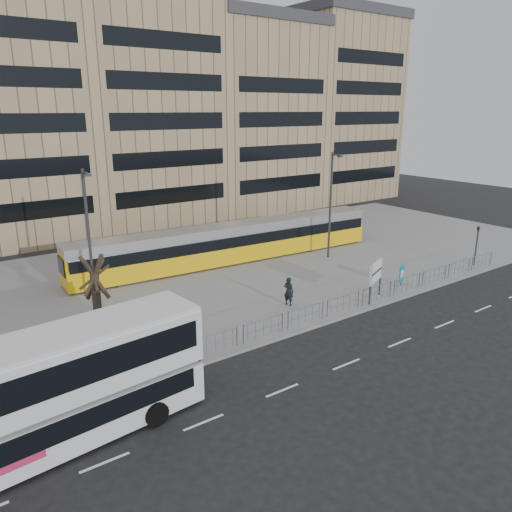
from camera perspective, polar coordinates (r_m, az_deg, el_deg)
ground at (r=29.01m, az=7.37°, el=-7.98°), size 120.00×120.00×0.00m
plaza at (r=37.97m, az=-5.05°, el=-1.80°), size 64.00×24.00×0.15m
kerb at (r=29.02m, az=7.31°, el=-7.81°), size 64.00×0.25×0.17m
building_row at (r=56.92m, az=-16.12°, el=16.85°), size 70.40×18.40×31.20m
pedestrian_barrier at (r=30.26m, az=9.57°, el=-5.00°), size 32.07×0.07×1.10m
road_markings at (r=27.25m, az=14.76°, el=-10.09°), size 62.00×0.12×0.01m
double_decker_bus at (r=19.77m, az=-21.81°, el=-13.78°), size 11.17×3.59×4.39m
tram at (r=39.79m, az=-2.77°, el=1.52°), size 25.99×4.12×3.05m
station_sign at (r=32.55m, az=13.56°, el=-1.93°), size 2.08×0.96×2.56m
ad_panel at (r=35.85m, az=16.32°, el=-1.97°), size 0.76×0.29×1.46m
pedestrian at (r=31.09m, az=3.75°, el=-4.04°), size 0.63×0.77×1.82m
traffic_light_west at (r=24.72m, az=-10.01°, el=-7.19°), size 0.22×0.24×3.10m
traffic_light_east at (r=42.34m, az=23.94°, el=1.63°), size 0.19×0.22×3.10m
lamp_post_west at (r=32.10m, az=-18.58°, el=2.62°), size 0.45×1.04×8.40m
lamp_post_east at (r=40.59m, az=8.56°, el=6.18°), size 0.45×1.04×8.57m
bare_tree at (r=25.54m, az=-18.24°, el=0.56°), size 3.98×3.98×6.99m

